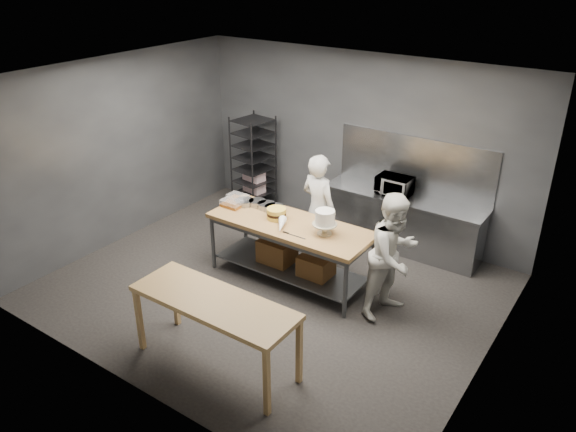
% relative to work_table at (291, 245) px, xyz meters
% --- Properties ---
extents(ground, '(6.00, 6.00, 0.00)m').
position_rel_work_table_xyz_m(ground, '(-0.09, -0.37, -0.57)').
color(ground, black).
rests_on(ground, ground).
extents(back_wall, '(6.00, 0.04, 3.00)m').
position_rel_work_table_xyz_m(back_wall, '(-0.09, 2.13, 0.93)').
color(back_wall, '#4C4F54').
rests_on(back_wall, ground).
extents(work_table, '(2.40, 0.90, 0.92)m').
position_rel_work_table_xyz_m(work_table, '(0.00, 0.00, 0.00)').
color(work_table, olive).
rests_on(work_table, ground).
extents(near_counter, '(2.00, 0.70, 0.90)m').
position_rel_work_table_xyz_m(near_counter, '(0.35, -2.05, 0.24)').
color(near_counter, olive).
rests_on(near_counter, ground).
extents(back_counter, '(2.60, 0.60, 0.90)m').
position_rel_work_table_xyz_m(back_counter, '(0.91, 1.81, -0.12)').
color(back_counter, slate).
rests_on(back_counter, ground).
extents(splashback_panel, '(2.60, 0.02, 0.90)m').
position_rel_work_table_xyz_m(splashback_panel, '(0.91, 2.11, 0.78)').
color(splashback_panel, slate).
rests_on(splashback_panel, back_counter).
extents(speed_rack, '(0.68, 0.73, 1.75)m').
position_rel_work_table_xyz_m(speed_rack, '(-2.02, 1.73, 0.28)').
color(speed_rack, black).
rests_on(speed_rack, ground).
extents(chef_behind, '(0.70, 0.53, 1.74)m').
position_rel_work_table_xyz_m(chef_behind, '(0.01, 0.72, 0.30)').
color(chef_behind, silver).
rests_on(chef_behind, ground).
extents(chef_right, '(0.85, 0.98, 1.71)m').
position_rel_work_table_xyz_m(chef_right, '(1.55, 0.08, 0.28)').
color(chef_right, silver).
rests_on(chef_right, ground).
extents(microwave, '(0.54, 0.37, 0.30)m').
position_rel_work_table_xyz_m(microwave, '(0.73, 1.81, 0.48)').
color(microwave, black).
rests_on(microwave, back_counter).
extents(frosted_cake_stand, '(0.34, 0.34, 0.35)m').
position_rel_work_table_xyz_m(frosted_cake_stand, '(0.56, -0.02, 0.57)').
color(frosted_cake_stand, '#BDB497').
rests_on(frosted_cake_stand, work_table).
extents(layer_cake, '(0.28, 0.28, 0.16)m').
position_rel_work_table_xyz_m(layer_cake, '(-0.26, 0.00, 0.43)').
color(layer_cake, gold).
rests_on(layer_cake, work_table).
extents(cake_pans, '(0.79, 0.37, 0.07)m').
position_rel_work_table_xyz_m(cake_pans, '(-0.69, 0.19, 0.39)').
color(cake_pans, gray).
rests_on(cake_pans, work_table).
extents(piping_bag, '(0.29, 0.39, 0.12)m').
position_rel_work_table_xyz_m(piping_bag, '(-0.01, -0.23, 0.41)').
color(piping_bag, white).
rests_on(piping_bag, work_table).
extents(offset_spatula, '(0.36, 0.02, 0.02)m').
position_rel_work_table_xyz_m(offset_spatula, '(0.20, -0.29, 0.35)').
color(offset_spatula, slate).
rests_on(offset_spatula, work_table).
extents(pastry_clamshells, '(0.36, 0.42, 0.11)m').
position_rel_work_table_xyz_m(pastry_clamshells, '(-1.08, 0.06, 0.40)').
color(pastry_clamshells, '#98641E').
rests_on(pastry_clamshells, work_table).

